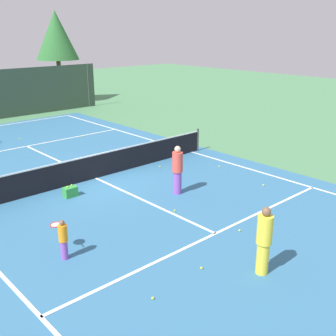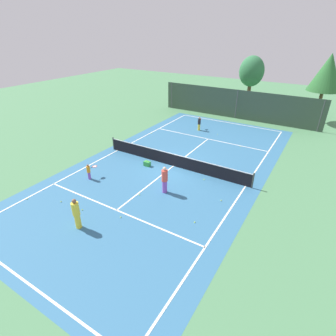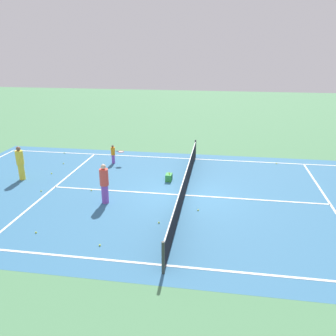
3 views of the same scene
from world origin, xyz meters
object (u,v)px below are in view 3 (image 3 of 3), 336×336
Objects in this scene: tennis_ball_2 at (36,232)px; tennis_ball_5 at (198,210)px; tennis_ball_4 at (100,245)px; player_2 at (104,183)px; tennis_ball_11 at (63,163)px; tennis_ball_8 at (159,223)px; tennis_ball_9 at (91,190)px; player_3 at (114,154)px; tennis_ball_0 at (41,191)px; ball_crate at (169,177)px; tennis_ball_7 at (52,173)px; player_1 at (20,163)px; tennis_ball_3 at (276,163)px; tennis_ball_6 at (64,153)px.

tennis_ball_2 is 6.41m from tennis_ball_5.
player_2 is at bearing -164.56° from tennis_ball_4.
tennis_ball_8 is at bearing 47.76° from tennis_ball_11.
player_2 is 27.16× the size of tennis_ball_9.
tennis_ball_4 is 1.00× the size of tennis_ball_11.
player_3 is at bearing -135.59° from tennis_ball_5.
player_3 is 16.81× the size of tennis_ball_11.
tennis_ball_0 is 6.48m from tennis_ball_8.
tennis_ball_4 is 2.58m from tennis_ball_8.
ball_crate reaches higher than tennis_ball_4.
tennis_ball_4 is 5.01m from tennis_ball_9.
player_3 reaches higher than ball_crate.
tennis_ball_8 is at bearing 56.13° from tennis_ball_7.
player_1 reaches higher than tennis_ball_11.
tennis_ball_11 is at bearing -81.03° from tennis_ball_3.
tennis_ball_9 is 1.00× the size of tennis_ball_11.
tennis_ball_5 is at bearing 68.59° from tennis_ball_7.
player_1 reaches higher than player_3.
tennis_ball_5 is at bearing 28.36° from ball_crate.
player_2 is 27.16× the size of tennis_ball_2.
tennis_ball_0 is 1.00× the size of tennis_ball_7.
tennis_ball_7 is at bearing -111.41° from tennis_ball_5.
ball_crate reaches higher than tennis_ball_0.
player_2 reaches higher than tennis_ball_3.
tennis_ball_11 is at bearing -104.33° from ball_crate.
tennis_ball_4 is at bearing 24.08° from tennis_ball_9.
tennis_ball_4 is at bearing 30.57° from tennis_ball_6.
tennis_ball_11 is (1.95, -12.35, 0.00)m from tennis_ball_3.
player_1 is 4.75m from tennis_ball_6.
tennis_ball_11 is at bearing -147.84° from tennis_ball_4.
tennis_ball_2 is 1.00× the size of tennis_ball_5.
tennis_ball_2 is at bearing 19.15° from tennis_ball_6.
tennis_ball_0 is 2.40m from tennis_ball_7.
tennis_ball_4 is (3.41, 0.94, -0.88)m from player_2.
player_2 is 27.16× the size of tennis_ball_7.
tennis_ball_3 is at bearing 120.60° from tennis_ball_9.
tennis_ball_8 is (-1.91, 1.73, 0.00)m from tennis_ball_4.
player_1 is at bearing -103.47° from tennis_ball_5.
player_3 is 16.81× the size of tennis_ball_0.
tennis_ball_9 is at bearing -155.92° from tennis_ball_4.
tennis_ball_3 is 10.79m from tennis_ball_9.
tennis_ball_6 is at bearing -116.37° from ball_crate.
tennis_ball_4 is 1.00× the size of tennis_ball_6.
tennis_ball_3 is 12.40m from tennis_ball_4.
player_2 is at bearing 53.35° from tennis_ball_7.
player_1 is 14.15m from tennis_ball_3.
ball_crate is at bearing -151.64° from tennis_ball_5.
ball_crate is 4.55m from tennis_ball_8.
tennis_ball_6 is (-0.05, -13.22, 0.00)m from tennis_ball_3.
tennis_ball_6 is at bearing -160.85° from tennis_ball_2.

